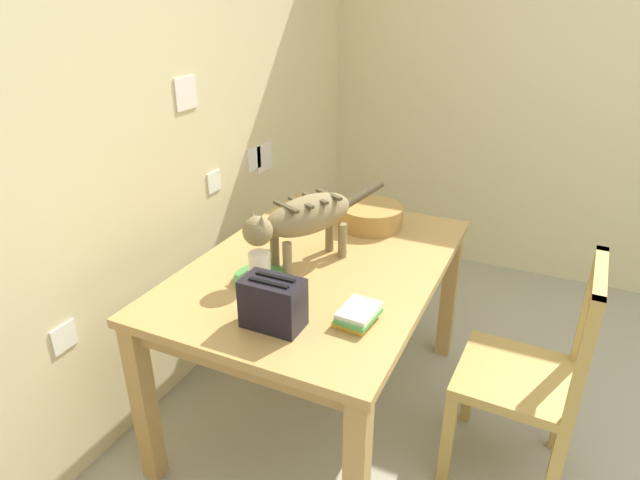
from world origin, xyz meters
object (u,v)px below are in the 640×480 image
dining_table (320,280)px  wooden_chair_near (528,376)px  magazine (314,212)px  book_stack (358,315)px  cat (304,218)px  coffee_mug (260,264)px  saucer_bowl (260,278)px  toaster (273,303)px  wicker_basket (371,216)px

dining_table → wooden_chair_near: 0.88m
magazine → book_stack: bearing=-142.7°
cat → coffee_mug: size_ratio=5.09×
coffee_mug → saucer_bowl: bearing=180.0°
magazine → saucer_bowl: bearing=-167.6°
wooden_chair_near → toaster: bearing=122.8°
coffee_mug → toaster: (-0.24, -0.19, 0.01)m
coffee_mug → book_stack: (-0.10, -0.44, -0.05)m
magazine → book_stack: 0.99m
magazine → wicker_basket: wicker_basket is taller
coffee_mug → wooden_chair_near: wooden_chair_near is taller
dining_table → magazine: magazine is taller
coffee_mug → magazine: size_ratio=0.47×
magazine → toaster: bearing=-158.8°
saucer_bowl → book_stack: size_ratio=1.18×
wicker_basket → wooden_chair_near: size_ratio=0.32×
wooden_chair_near → saucer_bowl: bearing=105.6°
book_stack → magazine: bearing=34.3°
magazine → dining_table: bearing=-148.5°
cat → book_stack: cat is taller
magazine → wicker_basket: (-0.04, -0.32, 0.05)m
book_stack → wicker_basket: (0.78, 0.24, 0.03)m
toaster → wooden_chair_near: 1.01m
cat → wicker_basket: bearing=-76.9°
coffee_mug → dining_table: bearing=-29.9°
dining_table → toaster: (-0.48, -0.06, 0.17)m
dining_table → magazine: bearing=28.4°
cat → saucer_bowl: 0.29m
toaster → coffee_mug: bearing=38.9°
cat → toaster: cat is taller
dining_table → book_stack: (-0.34, -0.30, 0.11)m
magazine → wooden_chair_near: (-0.48, -1.11, -0.29)m
dining_table → toaster: 0.51m
book_stack → wicker_basket: bearing=17.1°
wicker_basket → saucer_bowl: bearing=163.8°
coffee_mug → toaster: toaster is taller
toaster → saucer_bowl: bearing=39.3°
saucer_bowl → toaster: toaster is taller
wicker_basket → wooden_chair_near: (-0.44, -0.80, -0.34)m
cat → book_stack: 0.49m
book_stack → toaster: 0.29m
cat → wicker_basket: cat is taller
saucer_bowl → toaster: (-0.24, -0.19, 0.07)m
wicker_basket → book_stack: bearing=-162.9°
dining_table → saucer_bowl: 0.30m
dining_table → coffee_mug: bearing=150.1°
toaster → dining_table: bearing=6.6°
saucer_bowl → magazine: 0.73m
magazine → toaster: 1.01m
saucer_bowl → coffee_mug: 0.06m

